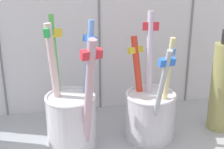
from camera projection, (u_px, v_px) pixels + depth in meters
The scene contains 4 objects.
counter_slab at pixel (112, 145), 50.65cm from camera, with size 64.00×22.00×2.00cm, color #9EA3A8.
toothbrush_cup_left at pixel (72, 115), 47.26cm from camera, with size 7.70×11.22×18.32cm.
toothbrush_cup_right at pixel (151, 111), 49.44cm from camera, with size 7.44×10.60×18.63cm.
soap_bottle at pixel (223, 85), 51.14cm from camera, with size 3.67×3.67×15.79cm.
Camera 1 is at (-7.89, -42.76, 29.08)cm, focal length 54.03 mm.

